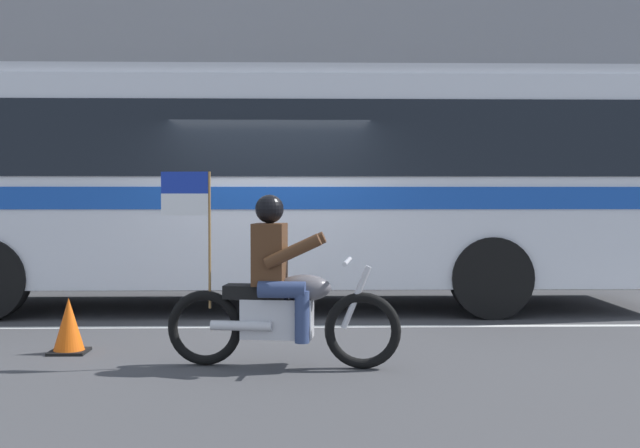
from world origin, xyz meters
TOP-DOWN VIEW (x-y plane):
  - ground_plane at (0.00, 0.00)m, footprint 60.00×60.00m
  - sidewalk_curb at (0.00, 5.10)m, footprint 28.00×3.80m
  - lane_center_stripe at (0.00, -0.60)m, footprint 26.60×0.14m
  - office_building_facade at (0.00, 7.39)m, footprint 28.00×0.89m
  - transit_bus at (-0.19, 1.19)m, footprint 10.84×2.65m
  - motorcycle_with_rider at (0.19, -2.86)m, footprint 2.18×0.68m
  - traffic_cone at (-1.91, -2.16)m, footprint 0.36×0.36m

SIDE VIEW (x-z plane):
  - ground_plane at x=0.00m, z-range 0.00..0.00m
  - lane_center_stripe at x=0.00m, z-range 0.00..0.01m
  - sidewalk_curb at x=0.00m, z-range 0.00..0.15m
  - traffic_cone at x=-1.91m, z-range -0.02..0.53m
  - motorcycle_with_rider at x=0.19m, z-range -0.22..1.55m
  - transit_bus at x=-0.19m, z-range 0.27..3.49m
  - office_building_facade at x=0.00m, z-range 0.01..9.97m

